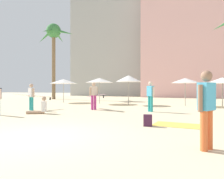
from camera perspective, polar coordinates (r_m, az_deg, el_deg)
ground at (r=6.22m, az=-20.31°, el=-12.23°), size 120.00×120.00×0.00m
hotel_pink at (r=39.26m, az=22.69°, el=12.74°), size 18.21×9.64×19.83m
hotel_tower_gray at (r=45.78m, az=2.42°, el=14.22°), size 18.43×10.51×24.96m
palm_tree_left at (r=29.19m, az=-15.75°, el=13.52°), size 5.79×5.92×9.97m
cafe_umbrella_1 at (r=17.46m, az=4.58°, el=3.01°), size 2.18×2.18×2.49m
cafe_umbrella_2 at (r=17.85m, az=28.11°, el=2.22°), size 2.37×2.37×2.22m
cafe_umbrella_3 at (r=21.03m, az=-13.20°, el=2.20°), size 2.65×2.65×2.32m
cafe_umbrella_4 at (r=17.37m, az=19.51°, el=2.33°), size 2.22×2.22×2.20m
cafe_umbrella_5 at (r=18.76m, az=-3.50°, el=2.53°), size 2.48×2.48×2.33m
beach_towel at (r=8.09m, az=17.66°, el=-9.29°), size 1.88×1.35×0.01m
backpack at (r=7.58m, az=9.84°, el=-8.42°), size 0.31×0.26×0.42m
person_mid_left at (r=13.46m, az=-4.84°, el=-1.54°), size 2.36×2.23×1.76m
person_far_right at (r=13.94m, az=-21.04°, el=-1.62°), size 1.61×2.57×1.67m
person_mid_right at (r=11.88m, az=-19.10°, el=-4.78°), size 1.07×0.79×0.93m
person_near_left at (r=4.96m, az=24.57°, el=-4.27°), size 0.43×0.55×1.73m
person_far_left at (r=12.31m, az=10.52°, el=-1.53°), size 0.53×0.46×1.77m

